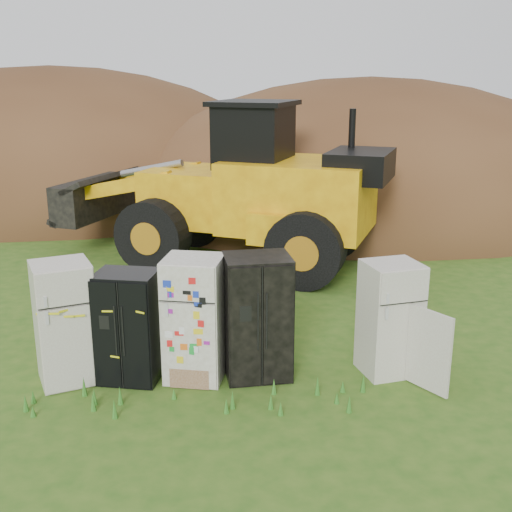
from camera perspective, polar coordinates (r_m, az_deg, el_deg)
The scene contains 9 objects.
ground at distance 9.79m, azimuth -1.97°, elevation -10.53°, with size 120.00×120.00×0.00m, color #2B5316.
fridge_leftmost at distance 9.69m, azimuth -16.64°, elevation -5.70°, with size 0.79×0.76×1.80m, color beige, non-canonical shape.
fridge_black_side at distance 9.54m, azimuth -11.26°, elevation -6.17°, with size 0.86×0.68×1.65m, color black, non-canonical shape.
fridge_sticker at distance 9.41m, azimuth -5.49°, elevation -5.58°, with size 0.82×0.76×1.85m, color silver, non-canonical shape.
fridge_dark_mid at distance 9.43m, azimuth 0.13°, elevation -5.43°, with size 0.95×0.77×1.85m, color black, non-canonical shape.
fridge_open_door at distance 9.77m, azimuth 11.81°, elevation -5.45°, with size 0.78×0.72×1.72m, color beige, non-canonical shape.
wheel_loader at distance 15.06m, azimuth -3.57°, elevation 6.51°, with size 7.77×3.15×3.76m, color yellow, non-canonical shape.
dirt_mound_right at distance 21.39m, azimuth 9.67°, elevation 4.07°, with size 16.16×11.85×8.45m, color #442816.
dirt_mound_left at distance 24.50m, azimuth -17.04°, elevation 5.11°, with size 17.55×13.16×9.15m, color #442816.
Camera 1 is at (-0.02, -8.75, 4.40)m, focal length 45.00 mm.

